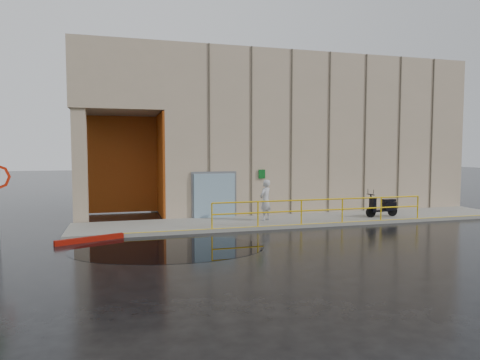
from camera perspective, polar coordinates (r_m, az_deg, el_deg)
name	(u,v)px	position (r m, az deg, el deg)	size (l,w,h in m)	color
ground	(247,249)	(14.09, 0.96, -9.23)	(120.00, 120.00, 0.00)	black
sidewalk	(303,220)	(19.59, 8.44, -5.29)	(20.00, 3.00, 0.15)	gray
building	(276,134)	(25.78, 4.85, 6.17)	(20.00, 10.17, 8.00)	tan
guardrail	(322,211)	(18.40, 10.90, -4.02)	(9.56, 0.06, 1.03)	#DEAF0B
person	(265,200)	(18.71, 3.41, -2.69)	(0.65, 0.43, 1.79)	#B0B0B5
scooter	(382,201)	(20.80, 18.46, -2.64)	(1.70, 0.63, 1.30)	black
red_curb	(90,239)	(16.07, -19.36, -7.47)	(2.40, 0.18, 0.18)	#7B0D04
puddle	(168,249)	(14.34, -9.54, -9.04)	(6.34, 3.90, 0.01)	black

